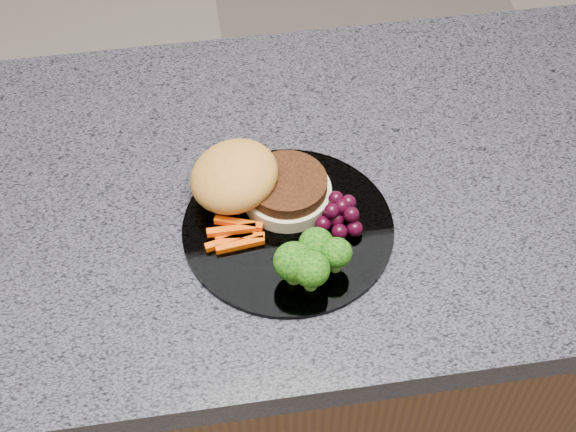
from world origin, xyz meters
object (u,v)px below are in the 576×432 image
object	(u,v)px
island_cabinet	(288,358)
burger	(253,183)
plate	(288,228)
grape_bunch	(340,214)

from	to	relation	value
island_cabinet	burger	distance (m)	0.50
island_cabinet	plate	xyz separation A→B (m)	(-0.01, -0.08, 0.47)
grape_bunch	burger	bearing A→B (deg)	150.35
island_cabinet	burger	world-z (taller)	burger
plate	burger	distance (m)	0.07
plate	grape_bunch	bearing A→B (deg)	-3.36
island_cabinet	burger	xyz separation A→B (m)	(-0.05, -0.02, 0.50)
burger	grape_bunch	bearing A→B (deg)	-26.31
burger	grape_bunch	distance (m)	0.12
island_cabinet	plate	size ratio (longest dim) A/B	4.62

